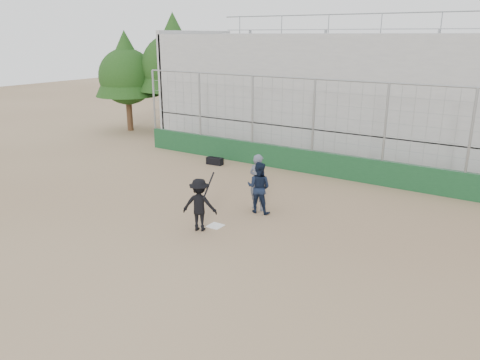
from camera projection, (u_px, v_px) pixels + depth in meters
The scene contains 10 objects.
ground at pixel (215, 226), 14.60m from camera, with size 90.00×90.00×0.00m, color brown.
home_plate at pixel (215, 226), 14.60m from camera, with size 0.44×0.44×0.02m, color white.
backstop at pixel (312, 152), 19.91m from camera, with size 18.10×0.25×4.04m.
bleachers at pixel (356, 93), 23.27m from camera, with size 20.25×6.70×6.98m.
tree_left at pixel (174, 58), 27.84m from camera, with size 4.48×4.48×7.00m.
tree_right at pixel (126, 69), 28.13m from camera, with size 3.84×3.84×6.00m.
batter_at_plate at pixel (200, 205), 14.10m from camera, with size 1.21×0.98×1.80m.
catcher_crouched at pixel (259, 196), 15.55m from camera, with size 0.91×0.74×1.19m.
umpire at pixel (258, 185), 15.76m from camera, with size 0.71×0.47×1.75m, color #505666.
equipment_bag at pixel (215, 161), 21.50m from camera, with size 0.79×0.39×0.37m.
Camera 1 is at (8.05, -10.88, 5.72)m, focal length 35.00 mm.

